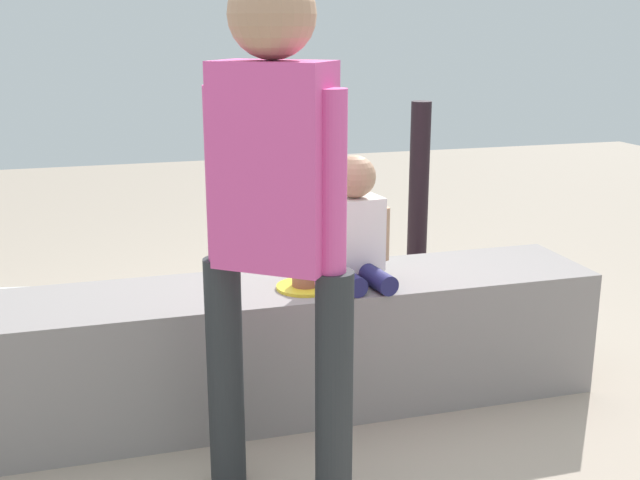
{
  "coord_description": "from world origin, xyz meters",
  "views": [
    {
      "loc": [
        -0.64,
        -2.77,
        1.46
      ],
      "look_at": [
        0.07,
        -0.3,
        0.76
      ],
      "focal_mm": 44.01,
      "sensor_mm": 36.0,
      "label": 1
    }
  ],
  "objects_px": {
    "child_seated": "(355,227)",
    "gift_bag": "(191,319)",
    "cake_box_white": "(13,310)",
    "handbag_brown_canvas": "(5,347)",
    "cake_plate": "(305,283)",
    "party_cup_red": "(190,294)",
    "water_bottle_near_gift": "(82,360)",
    "adult_standing": "(275,200)",
    "handbag_black_leather": "(447,302)"
  },
  "relations": [
    {
      "from": "cake_box_white",
      "to": "handbag_black_leather",
      "type": "relative_size",
      "value": 0.98
    },
    {
      "from": "adult_standing",
      "to": "handbag_brown_canvas",
      "type": "xyz_separation_m",
      "value": [
        -0.93,
        1.28,
        -0.87
      ]
    },
    {
      "from": "party_cup_red",
      "to": "water_bottle_near_gift",
      "type": "bearing_deg",
      "value": -124.31
    },
    {
      "from": "handbag_brown_canvas",
      "to": "handbag_black_leather",
      "type": "bearing_deg",
      "value": -1.52
    },
    {
      "from": "handbag_black_leather",
      "to": "handbag_brown_canvas",
      "type": "relative_size",
      "value": 1.23
    },
    {
      "from": "water_bottle_near_gift",
      "to": "party_cup_red",
      "type": "height_order",
      "value": "water_bottle_near_gift"
    },
    {
      "from": "handbag_brown_canvas",
      "to": "water_bottle_near_gift",
      "type": "bearing_deg",
      "value": -32.63
    },
    {
      "from": "cake_plate",
      "to": "gift_bag",
      "type": "xyz_separation_m",
      "value": [
        -0.35,
        0.77,
        -0.39
      ]
    },
    {
      "from": "gift_bag",
      "to": "handbag_black_leather",
      "type": "relative_size",
      "value": 0.92
    },
    {
      "from": "child_seated",
      "to": "gift_bag",
      "type": "distance_m",
      "value": 1.09
    },
    {
      "from": "adult_standing",
      "to": "handbag_brown_canvas",
      "type": "height_order",
      "value": "adult_standing"
    },
    {
      "from": "party_cup_red",
      "to": "handbag_brown_canvas",
      "type": "xyz_separation_m",
      "value": [
        -0.88,
        -0.61,
        0.04
      ]
    },
    {
      "from": "party_cup_red",
      "to": "handbag_brown_canvas",
      "type": "bearing_deg",
      "value": -145.22
    },
    {
      "from": "child_seated",
      "to": "party_cup_red",
      "type": "xyz_separation_m",
      "value": [
        -0.5,
        1.31,
        -0.66
      ]
    },
    {
      "from": "water_bottle_near_gift",
      "to": "cake_box_white",
      "type": "distance_m",
      "value": 0.85
    },
    {
      "from": "party_cup_red",
      "to": "cake_plate",
      "type": "bearing_deg",
      "value": -78.16
    },
    {
      "from": "cake_plate",
      "to": "handbag_black_leather",
      "type": "bearing_deg",
      "value": 36.95
    },
    {
      "from": "cake_plate",
      "to": "handbag_black_leather",
      "type": "height_order",
      "value": "cake_plate"
    },
    {
      "from": "handbag_black_leather",
      "to": "child_seated",
      "type": "bearing_deg",
      "value": -137.67
    },
    {
      "from": "cake_plate",
      "to": "gift_bag",
      "type": "height_order",
      "value": "cake_plate"
    },
    {
      "from": "gift_bag",
      "to": "party_cup_red",
      "type": "xyz_separation_m",
      "value": [
        0.06,
        0.59,
        -0.08
      ]
    },
    {
      "from": "cake_box_white",
      "to": "handbag_brown_canvas",
      "type": "xyz_separation_m",
      "value": [
        0.02,
        -0.58,
        0.03
      ]
    },
    {
      "from": "cake_box_white",
      "to": "handbag_brown_canvas",
      "type": "distance_m",
      "value": 0.58
    },
    {
      "from": "cake_plate",
      "to": "party_cup_red",
      "type": "xyz_separation_m",
      "value": [
        -0.29,
        1.36,
        -0.47
      ]
    },
    {
      "from": "gift_bag",
      "to": "party_cup_red",
      "type": "bearing_deg",
      "value": 83.82
    },
    {
      "from": "water_bottle_near_gift",
      "to": "handbag_black_leather",
      "type": "height_order",
      "value": "handbag_black_leather"
    },
    {
      "from": "child_seated",
      "to": "water_bottle_near_gift",
      "type": "height_order",
      "value": "child_seated"
    },
    {
      "from": "child_seated",
      "to": "cake_plate",
      "type": "height_order",
      "value": "child_seated"
    },
    {
      "from": "water_bottle_near_gift",
      "to": "handbag_black_leather",
      "type": "relative_size",
      "value": 0.55
    },
    {
      "from": "child_seated",
      "to": "handbag_brown_canvas",
      "type": "height_order",
      "value": "child_seated"
    },
    {
      "from": "adult_standing",
      "to": "gift_bag",
      "type": "distance_m",
      "value": 1.55
    },
    {
      "from": "gift_bag",
      "to": "handbag_brown_canvas",
      "type": "height_order",
      "value": "gift_bag"
    },
    {
      "from": "cake_box_white",
      "to": "child_seated",
      "type": "bearing_deg",
      "value": -42.53
    },
    {
      "from": "child_seated",
      "to": "gift_bag",
      "type": "bearing_deg",
      "value": 127.51
    },
    {
      "from": "adult_standing",
      "to": "handbag_black_leather",
      "type": "height_order",
      "value": "adult_standing"
    },
    {
      "from": "child_seated",
      "to": "water_bottle_near_gift",
      "type": "xyz_separation_m",
      "value": [
        -1.05,
        0.5,
        -0.63
      ]
    },
    {
      "from": "party_cup_red",
      "to": "handbag_black_leather",
      "type": "xyz_separation_m",
      "value": [
        1.21,
        -0.67,
        0.06
      ]
    },
    {
      "from": "handbag_brown_canvas",
      "to": "adult_standing",
      "type": "bearing_deg",
      "value": -53.84
    },
    {
      "from": "adult_standing",
      "to": "party_cup_red",
      "type": "relative_size",
      "value": 14.28
    },
    {
      "from": "cake_plate",
      "to": "gift_bag",
      "type": "bearing_deg",
      "value": 114.28
    },
    {
      "from": "gift_bag",
      "to": "handbag_brown_canvas",
      "type": "xyz_separation_m",
      "value": [
        -0.82,
        -0.03,
        -0.04
      ]
    },
    {
      "from": "adult_standing",
      "to": "water_bottle_near_gift",
      "type": "xyz_separation_m",
      "value": [
        -0.61,
        1.07,
        -0.88
      ]
    },
    {
      "from": "gift_bag",
      "to": "cake_plate",
      "type": "bearing_deg",
      "value": -65.72
    },
    {
      "from": "water_bottle_near_gift",
      "to": "handbag_brown_canvas",
      "type": "distance_m",
      "value": 0.38
    },
    {
      "from": "cake_plate",
      "to": "party_cup_red",
      "type": "relative_size",
      "value": 1.99
    },
    {
      "from": "child_seated",
      "to": "gift_bag",
      "type": "xyz_separation_m",
      "value": [
        -0.56,
        0.73,
        -0.58
      ]
    },
    {
      "from": "gift_bag",
      "to": "cake_box_white",
      "type": "bearing_deg",
      "value": 146.59
    },
    {
      "from": "adult_standing",
      "to": "cake_box_white",
      "type": "xyz_separation_m",
      "value": [
        -0.95,
        1.85,
        -0.9
      ]
    },
    {
      "from": "party_cup_red",
      "to": "gift_bag",
      "type": "bearing_deg",
      "value": -96.18
    },
    {
      "from": "handbag_black_leather",
      "to": "handbag_brown_canvas",
      "type": "distance_m",
      "value": 2.09
    }
  ]
}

